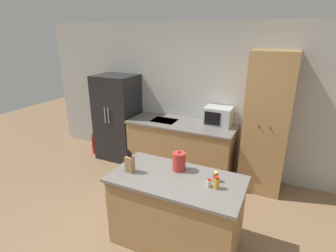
% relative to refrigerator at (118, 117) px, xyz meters
% --- Properties ---
extents(wall_back, '(7.20, 0.06, 2.60)m').
position_rel_refrigerator_xyz_m(wall_back, '(1.89, 0.35, 0.47)').
color(wall_back, '#B2B2AD').
rests_on(wall_back, ground_plane).
extents(refrigerator, '(0.77, 0.66, 1.66)m').
position_rel_refrigerator_xyz_m(refrigerator, '(0.00, 0.00, 0.00)').
color(refrigerator, black).
rests_on(refrigerator, ground_plane).
extents(back_counter, '(1.90, 0.72, 0.93)m').
position_rel_refrigerator_xyz_m(back_counter, '(1.36, -0.02, -0.37)').
color(back_counter, '#9E7547').
rests_on(back_counter, ground_plane).
extents(pantry_cabinet, '(0.64, 0.59, 2.18)m').
position_rel_refrigerator_xyz_m(pantry_cabinet, '(2.75, 0.04, 0.26)').
color(pantry_cabinet, '#9E7547').
rests_on(pantry_cabinet, ground_plane).
extents(kitchen_island, '(1.50, 0.79, 0.88)m').
position_rel_refrigerator_xyz_m(kitchen_island, '(2.00, -1.67, -0.39)').
color(kitchen_island, '#9E7547').
rests_on(kitchen_island, ground_plane).
extents(microwave, '(0.45, 0.34, 0.32)m').
position_rel_refrigerator_xyz_m(microwave, '(1.97, 0.13, 0.25)').
color(microwave, '#B2B5B7').
rests_on(microwave, back_counter).
extents(knife_block, '(0.09, 0.08, 0.28)m').
position_rel_refrigerator_xyz_m(knife_block, '(1.46, -1.78, 0.16)').
color(knife_block, '#9E7547').
rests_on(knife_block, kitchen_island).
extents(spice_bottle_tall_dark, '(0.05, 0.05, 0.09)m').
position_rel_refrigerator_xyz_m(spice_bottle_tall_dark, '(2.37, -1.69, 0.09)').
color(spice_bottle_tall_dark, beige).
rests_on(spice_bottle_tall_dark, kitchen_island).
extents(spice_bottle_short_red, '(0.06, 0.06, 0.14)m').
position_rel_refrigerator_xyz_m(spice_bottle_short_red, '(2.45, -1.68, 0.11)').
color(spice_bottle_short_red, gold).
rests_on(spice_bottle_short_red, kitchen_island).
extents(spice_bottle_amber_oil, '(0.05, 0.05, 0.11)m').
position_rel_refrigerator_xyz_m(spice_bottle_amber_oil, '(2.41, -1.55, 0.10)').
color(spice_bottle_amber_oil, '#563319').
rests_on(spice_bottle_amber_oil, kitchen_island).
extents(kettle, '(0.15, 0.15, 0.24)m').
position_rel_refrigerator_xyz_m(kettle, '(1.95, -1.49, 0.16)').
color(kettle, '#B72D28').
rests_on(kettle, kitchen_island).
extents(fire_extinguisher, '(0.11, 0.11, 0.45)m').
position_rel_refrigerator_xyz_m(fire_extinguisher, '(-0.57, -0.11, -0.63)').
color(fire_extinguisher, red).
rests_on(fire_extinguisher, ground_plane).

